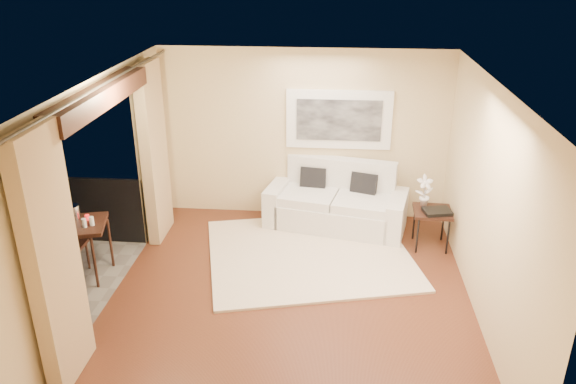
# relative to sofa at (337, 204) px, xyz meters

# --- Properties ---
(floor) EXTENTS (5.00, 5.00, 0.00)m
(floor) POSITION_rel_sofa_xyz_m (-0.56, -2.09, -0.36)
(floor) COLOR #5D2E1B
(floor) RESTS_ON ground
(room_shell) EXTENTS (5.00, 6.40, 5.00)m
(room_shell) POSITION_rel_sofa_xyz_m (-2.69, -2.09, 2.16)
(room_shell) COLOR white
(room_shell) RESTS_ON ground
(balcony) EXTENTS (1.81, 2.60, 1.17)m
(balcony) POSITION_rel_sofa_xyz_m (-3.86, -2.09, -0.18)
(balcony) COLOR #605B56
(balcony) RESTS_ON ground
(curtains) EXTENTS (0.16, 4.80, 2.64)m
(curtains) POSITION_rel_sofa_xyz_m (-2.67, -2.09, 0.97)
(curtains) COLOR tan
(curtains) RESTS_ON ground
(artwork) EXTENTS (1.62, 0.07, 0.92)m
(artwork) POSITION_rel_sofa_xyz_m (-0.02, 0.37, 1.26)
(artwork) COLOR white
(artwork) RESTS_ON room_shell
(rug) EXTENTS (3.31, 3.05, 0.04)m
(rug) POSITION_rel_sofa_xyz_m (-0.37, -0.99, -0.34)
(rug) COLOR beige
(rug) RESTS_ON floor
(sofa) EXTENTS (2.27, 1.33, 1.02)m
(sofa) POSITION_rel_sofa_xyz_m (0.00, 0.00, 0.00)
(sofa) COLOR silver
(sofa) RESTS_ON floor
(side_table) EXTENTS (0.55, 0.55, 0.58)m
(side_table) POSITION_rel_sofa_xyz_m (1.37, -0.58, 0.16)
(side_table) COLOR black
(side_table) RESTS_ON floor
(tray) EXTENTS (0.43, 0.36, 0.05)m
(tray) POSITION_rel_sofa_xyz_m (1.42, -0.66, 0.25)
(tray) COLOR black
(tray) RESTS_ON side_table
(orchid) EXTENTS (0.27, 0.21, 0.47)m
(orchid) POSITION_rel_sofa_xyz_m (1.26, -0.42, 0.45)
(orchid) COLOR white
(orchid) RESTS_ON side_table
(bistro_table) EXTENTS (0.79, 0.79, 0.77)m
(bistro_table) POSITION_rel_sofa_xyz_m (-3.32, -1.80, 0.33)
(bistro_table) COLOR black
(bistro_table) RESTS_ON balcony
(balcony_chair_far) EXTENTS (0.41, 0.41, 0.92)m
(balcony_chair_far) POSITION_rel_sofa_xyz_m (-3.52, -1.89, 0.17)
(balcony_chair_far) COLOR black
(balcony_chair_far) RESTS_ON balcony
(ice_bucket) EXTENTS (0.18, 0.18, 0.20)m
(ice_bucket) POSITION_rel_sofa_xyz_m (-3.44, -1.69, 0.51)
(ice_bucket) COLOR silver
(ice_bucket) RESTS_ON bistro_table
(candle) EXTENTS (0.06, 0.06, 0.07)m
(candle) POSITION_rel_sofa_xyz_m (-3.26, -1.68, 0.45)
(candle) COLOR red
(candle) RESTS_ON bistro_table
(vase) EXTENTS (0.04, 0.04, 0.18)m
(vase) POSITION_rel_sofa_xyz_m (-3.34, -2.01, 0.50)
(vase) COLOR white
(vase) RESTS_ON bistro_table
(glass_a) EXTENTS (0.06, 0.06, 0.12)m
(glass_a) POSITION_rel_sofa_xyz_m (-3.20, -1.90, 0.47)
(glass_a) COLOR silver
(glass_a) RESTS_ON bistro_table
(glass_b) EXTENTS (0.06, 0.06, 0.12)m
(glass_b) POSITION_rel_sofa_xyz_m (-3.13, -1.83, 0.47)
(glass_b) COLOR white
(glass_b) RESTS_ON bistro_table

